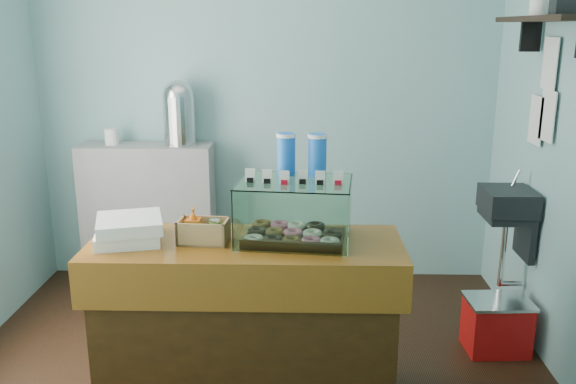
{
  "coord_description": "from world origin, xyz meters",
  "views": [
    {
      "loc": [
        0.29,
        -3.16,
        1.96
      ],
      "look_at": [
        0.21,
        -0.15,
        1.14
      ],
      "focal_mm": 38.0,
      "sensor_mm": 36.0,
      "label": 1
    }
  ],
  "objects_px": {
    "red_cooler": "(497,325)",
    "display_case": "(296,206)",
    "coffee_urn": "(179,111)",
    "counter": "(247,322)"
  },
  "relations": [
    {
      "from": "coffee_urn",
      "to": "red_cooler",
      "type": "bearing_deg",
      "value": -25.78
    },
    {
      "from": "red_cooler",
      "to": "display_case",
      "type": "bearing_deg",
      "value": -162.42
    },
    {
      "from": "display_case",
      "to": "coffee_urn",
      "type": "height_order",
      "value": "coffee_urn"
    },
    {
      "from": "display_case",
      "to": "red_cooler",
      "type": "bearing_deg",
      "value": 26.86
    },
    {
      "from": "display_case",
      "to": "red_cooler",
      "type": "relative_size",
      "value": 1.52
    },
    {
      "from": "red_cooler",
      "to": "counter",
      "type": "bearing_deg",
      "value": -163.06
    },
    {
      "from": "display_case",
      "to": "coffee_urn",
      "type": "relative_size",
      "value": 1.26
    },
    {
      "from": "display_case",
      "to": "coffee_urn",
      "type": "distance_m",
      "value": 1.77
    },
    {
      "from": "counter",
      "to": "display_case",
      "type": "height_order",
      "value": "display_case"
    },
    {
      "from": "counter",
      "to": "coffee_urn",
      "type": "height_order",
      "value": "coffee_urn"
    }
  ]
}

